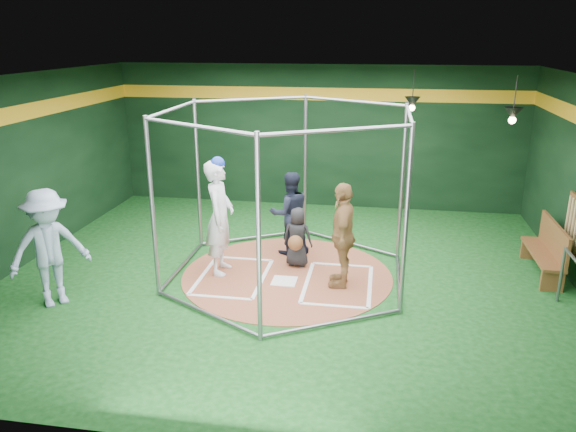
% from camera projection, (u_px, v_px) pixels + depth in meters
% --- Properties ---
extents(room_shell, '(10.10, 9.10, 3.53)m').
position_uv_depth(room_shell, '(287.00, 182.00, 9.66)').
color(room_shell, '#0D3B11').
rests_on(room_shell, ground).
extents(clay_disc, '(3.80, 3.80, 0.01)m').
position_uv_depth(clay_disc, '(287.00, 275.00, 10.20)').
color(clay_disc, '#985237').
rests_on(clay_disc, ground).
extents(home_plate, '(0.43, 0.43, 0.01)m').
position_uv_depth(home_plate, '(284.00, 281.00, 9.91)').
color(home_plate, white).
rests_on(home_plate, clay_disc).
extents(batter_box_left, '(1.17, 1.77, 0.01)m').
position_uv_depth(batter_box_left, '(233.00, 276.00, 10.11)').
color(batter_box_left, white).
rests_on(batter_box_left, clay_disc).
extents(batter_box_right, '(1.17, 1.77, 0.01)m').
position_uv_depth(batter_box_right, '(338.00, 284.00, 9.81)').
color(batter_box_right, white).
rests_on(batter_box_right, clay_disc).
extents(batting_cage, '(4.05, 4.67, 3.00)m').
position_uv_depth(batting_cage, '(287.00, 196.00, 9.73)').
color(batting_cage, gray).
rests_on(batting_cage, ground).
extents(pendant_lamp_near, '(0.34, 0.34, 0.90)m').
position_uv_depth(pendant_lamp_near, '(412.00, 102.00, 12.38)').
color(pendant_lamp_near, black).
rests_on(pendant_lamp_near, room_shell).
extents(pendant_lamp_far, '(0.34, 0.34, 0.90)m').
position_uv_depth(pendant_lamp_far, '(513.00, 114.00, 10.60)').
color(pendant_lamp_far, black).
rests_on(pendant_lamp_far, room_shell).
extents(batter_figure, '(0.53, 0.78, 2.15)m').
position_uv_depth(batter_figure, '(220.00, 216.00, 10.02)').
color(batter_figure, silver).
rests_on(batter_figure, clay_disc).
extents(visitor_leopard, '(0.47, 1.08, 1.83)m').
position_uv_depth(visitor_leopard, '(343.00, 235.00, 9.52)').
color(visitor_leopard, tan).
rests_on(visitor_leopard, clay_disc).
extents(catcher_figure, '(0.59, 0.60, 1.13)m').
position_uv_depth(catcher_figure, '(297.00, 237.00, 10.42)').
color(catcher_figure, black).
rests_on(catcher_figure, clay_disc).
extents(umpire, '(0.99, 0.90, 1.65)m').
position_uv_depth(umpire, '(290.00, 213.00, 10.98)').
color(umpire, black).
rests_on(umpire, clay_disc).
extents(bystander_blue, '(1.38, 1.39, 1.92)m').
position_uv_depth(bystander_blue, '(49.00, 248.00, 8.84)').
color(bystander_blue, '#95ACC6').
rests_on(bystander_blue, ground).
extents(dugout_bench, '(0.39, 1.68, 0.98)m').
position_uv_depth(dugout_bench, '(548.00, 248.00, 10.10)').
color(dugout_bench, brown).
rests_on(dugout_bench, ground).
extents(steel_railing, '(0.05, 1.10, 0.95)m').
position_uv_depth(steel_railing, '(573.00, 279.00, 8.52)').
color(steel_railing, gray).
rests_on(steel_railing, ground).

